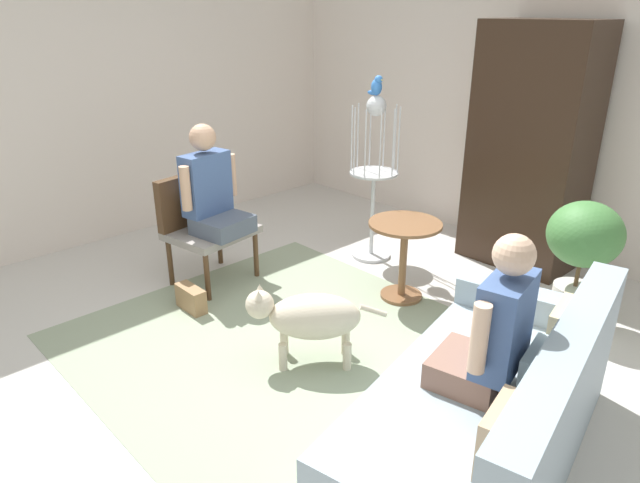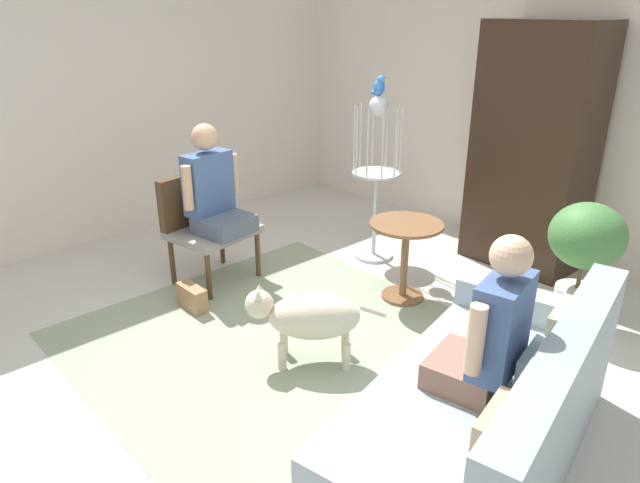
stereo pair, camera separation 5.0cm
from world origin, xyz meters
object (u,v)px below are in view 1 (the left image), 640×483
(potted_plant, at_px, (583,247))
(handbag, at_px, (191,299))
(armoire_cabinet, at_px, (530,149))
(person_on_couch, at_px, (494,330))
(bird_cage_stand, at_px, (374,174))
(couch, at_px, (492,409))
(round_end_table, at_px, (404,248))
(person_on_armchair, at_px, (211,190))
(parrot, at_px, (377,86))
(armchair, at_px, (202,218))
(dog, at_px, (309,316))

(potted_plant, xyz_separation_m, handbag, (-2.09, -1.98, -0.50))
(armoire_cabinet, bearing_deg, potted_plant, -40.39)
(person_on_couch, xyz_separation_m, bird_cage_stand, (-2.12, 1.54, 0.04))
(couch, bearing_deg, person_on_couch, -131.74)
(armoire_cabinet, bearing_deg, person_on_couch, -65.01)
(round_end_table, bearing_deg, potted_plant, 29.74)
(person_on_couch, height_order, armoire_cabinet, armoire_cabinet)
(couch, distance_m, handbag, 2.45)
(person_on_couch, distance_m, bird_cage_stand, 2.62)
(person_on_armchair, bearing_deg, couch, -3.02)
(person_on_couch, height_order, potted_plant, person_on_couch)
(round_end_table, height_order, parrot, parrot)
(couch, relative_size, round_end_table, 3.09)
(handbag, bearing_deg, round_end_table, 53.86)
(round_end_table, bearing_deg, parrot, 148.87)
(person_on_armchair, xyz_separation_m, round_end_table, (1.27, 0.92, -0.39))
(person_on_couch, distance_m, person_on_armchair, 2.68)
(armchair, height_order, armoire_cabinet, armoire_cabinet)
(person_on_armchair, bearing_deg, handbag, -56.81)
(couch, relative_size, person_on_armchair, 2.29)
(round_end_table, bearing_deg, dog, -82.01)
(dog, xyz_separation_m, handbag, (-1.15, -0.19, -0.25))
(bird_cage_stand, bearing_deg, potted_plant, 6.07)
(person_on_armchair, xyz_separation_m, armoire_cabinet, (1.53, 2.27, 0.23))
(person_on_armchair, bearing_deg, armoire_cabinet, 56.08)
(potted_plant, relative_size, armoire_cabinet, 0.44)
(armchair, bearing_deg, round_end_table, 33.75)
(person_on_armchair, height_order, bird_cage_stand, bird_cage_stand)
(person_on_armchair, bearing_deg, parrot, 68.22)
(parrot, distance_m, handbag, 2.33)
(couch, relative_size, parrot, 11.78)
(person_on_couch, bearing_deg, parrot, 144.20)
(person_on_armchair, distance_m, potted_plant, 2.85)
(armchair, distance_m, potted_plant, 2.97)
(dog, distance_m, armoire_cabinet, 2.61)
(bird_cage_stand, height_order, parrot, parrot)
(person_on_armchair, height_order, armoire_cabinet, armoire_cabinet)
(person_on_couch, bearing_deg, couch, 48.26)
(person_on_armchair, relative_size, bird_cage_stand, 0.59)
(person_on_armchair, height_order, round_end_table, person_on_armchair)
(person_on_couch, xyz_separation_m, parrot, (-2.13, 1.54, 0.81))
(potted_plant, xyz_separation_m, armoire_cabinet, (-0.85, 0.72, 0.45))
(handbag, bearing_deg, potted_plant, 43.45)
(bird_cage_stand, xyz_separation_m, potted_plant, (1.83, 0.19, -0.20))
(handbag, bearing_deg, parrot, 81.70)
(couch, distance_m, armchair, 2.86)
(round_end_table, distance_m, potted_plant, 1.29)
(bird_cage_stand, bearing_deg, armoire_cabinet, 43.00)
(armchair, height_order, person_on_couch, person_on_couch)
(dog, bearing_deg, armoire_cabinet, 87.77)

